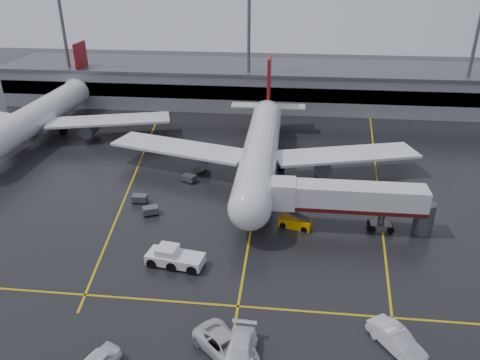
# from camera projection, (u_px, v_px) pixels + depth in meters

# --- Properties ---
(ground) EXTENTS (220.00, 220.00, 0.00)m
(ground) POSITION_uv_depth(u_px,v_px,m) (256.00, 200.00, 65.10)
(ground) COLOR black
(ground) RESTS_ON ground
(apron_line_centre) EXTENTS (0.25, 90.00, 0.02)m
(apron_line_centre) POSITION_uv_depth(u_px,v_px,m) (256.00, 200.00, 65.10)
(apron_line_centre) COLOR gold
(apron_line_centre) RESTS_ON ground
(apron_line_stop) EXTENTS (60.00, 0.25, 0.02)m
(apron_line_stop) POSITION_uv_depth(u_px,v_px,m) (238.00, 306.00, 45.39)
(apron_line_stop) COLOR gold
(apron_line_stop) RESTS_ON ground
(apron_line_left) EXTENTS (9.99, 69.35, 0.02)m
(apron_line_left) POSITION_uv_depth(u_px,v_px,m) (138.00, 165.00, 76.03)
(apron_line_left) COLOR gold
(apron_line_left) RESTS_ON ground
(apron_line_right) EXTENTS (7.57, 69.64, 0.02)m
(apron_line_right) POSITION_uv_depth(u_px,v_px,m) (377.00, 176.00, 72.28)
(apron_line_right) COLOR gold
(apron_line_right) RESTS_ON ground
(terminal) EXTENTS (122.00, 19.00, 8.60)m
(terminal) POSITION_uv_depth(u_px,v_px,m) (273.00, 85.00, 106.17)
(terminal) COLOR gray
(terminal) RESTS_ON ground
(light_mast_left) EXTENTS (3.00, 1.20, 25.45)m
(light_mast_left) POSITION_uv_depth(u_px,v_px,m) (65.00, 40.00, 100.89)
(light_mast_left) COLOR #595B60
(light_mast_left) RESTS_ON ground
(light_mast_mid) EXTENTS (3.00, 1.20, 25.45)m
(light_mast_mid) POSITION_uv_depth(u_px,v_px,m) (249.00, 43.00, 96.95)
(light_mast_mid) COLOR #595B60
(light_mast_mid) RESTS_ON ground
(light_mast_right) EXTENTS (3.00, 1.20, 25.45)m
(light_mast_right) POSITION_uv_depth(u_px,v_px,m) (474.00, 47.00, 92.51)
(light_mast_right) COLOR #595B60
(light_mast_right) RESTS_ON ground
(main_airliner) EXTENTS (48.80, 45.60, 14.10)m
(main_airliner) POSITION_uv_depth(u_px,v_px,m) (261.00, 147.00, 71.97)
(main_airliner) COLOR silver
(main_airliner) RESTS_ON ground
(second_airliner) EXTENTS (48.80, 45.60, 14.10)m
(second_airliner) POSITION_uv_depth(u_px,v_px,m) (41.00, 114.00, 86.85)
(second_airliner) COLOR silver
(second_airliner) RESTS_ON ground
(jet_bridge) EXTENTS (19.90, 3.40, 6.05)m
(jet_bridge) POSITION_uv_depth(u_px,v_px,m) (349.00, 200.00, 56.86)
(jet_bridge) COLOR silver
(jet_bridge) RESTS_ON ground
(pushback_tractor) EXTENTS (6.61, 3.58, 2.25)m
(pushback_tractor) POSITION_uv_depth(u_px,v_px,m) (174.00, 258.00, 51.19)
(pushback_tractor) COLOR silver
(pushback_tractor) RESTS_ON ground
(belt_loader) EXTENTS (4.37, 2.81, 2.57)m
(belt_loader) POSITION_uv_depth(u_px,v_px,m) (295.00, 222.00, 58.49)
(belt_loader) COLOR #ED9901
(belt_loader) RESTS_ON ground
(service_van_a) EXTENTS (6.86, 6.70, 1.83)m
(service_van_a) POSITION_uv_depth(u_px,v_px,m) (226.00, 346.00, 39.57)
(service_van_a) COLOR silver
(service_van_a) RESTS_ON ground
(service_van_b) EXTENTS (2.94, 6.54, 1.86)m
(service_van_b) POSITION_uv_depth(u_px,v_px,m) (239.00, 354.00, 38.74)
(service_van_b) COLOR white
(service_van_b) RESTS_ON ground
(service_van_c) EXTENTS (4.81, 5.81, 1.87)m
(service_van_c) POSITION_uv_depth(u_px,v_px,m) (397.00, 340.00, 40.17)
(service_van_c) COLOR silver
(service_van_c) RESTS_ON ground
(baggage_cart_a) EXTENTS (2.35, 2.00, 1.12)m
(baggage_cart_a) POSITION_uv_depth(u_px,v_px,m) (151.00, 210.00, 61.28)
(baggage_cart_a) COLOR #595B60
(baggage_cart_a) RESTS_ON ground
(baggage_cart_b) EXTENTS (2.03, 1.35, 1.12)m
(baggage_cart_b) POSITION_uv_depth(u_px,v_px,m) (140.00, 198.00, 64.32)
(baggage_cart_b) COLOR #595B60
(baggage_cart_b) RESTS_ON ground
(baggage_cart_c) EXTENTS (2.37, 2.05, 1.12)m
(baggage_cart_c) POSITION_uv_depth(u_px,v_px,m) (189.00, 178.00, 70.19)
(baggage_cart_c) COLOR #595B60
(baggage_cart_c) RESTS_ON ground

